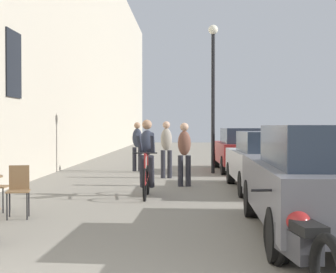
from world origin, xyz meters
name	(u,v)px	position (x,y,z in m)	size (l,w,h in m)	color
building_facade_left	(53,15)	(-3.45, 14.00, 5.48)	(0.54, 68.00, 10.96)	#B7AD99
cafe_chair_mid_toward_street	(19,187)	(-1.66, 4.82, 0.52)	(0.45, 0.45, 0.89)	black
cyclist_on_bicycle	(147,160)	(0.34, 7.48, 0.81)	(0.52, 1.76, 1.74)	black
pedestrian_near	(184,151)	(1.17, 9.41, 0.93)	(0.37, 0.28, 1.65)	#26262D
pedestrian_mid	(166,146)	(0.63, 11.46, 0.96)	(0.37, 0.29, 1.71)	#26262D
pedestrian_far	(137,144)	(-0.46, 13.69, 0.95)	(0.37, 0.28, 1.69)	#26262D
street_lamp	(213,79)	(2.11, 13.07, 3.11)	(0.32, 0.32, 4.90)	black
parked_car_nearest	(323,180)	(3.12, 3.40, 0.82)	(1.97, 4.49, 1.58)	#595960
parked_car_second	(268,160)	(3.21, 8.62, 0.75)	(1.76, 4.06, 1.44)	#B7B7BC
parked_car_third	(243,149)	(3.20, 13.86, 0.77)	(1.87, 4.25, 1.49)	maroon
parked_motorcycle	(298,243)	(2.33, 1.34, 0.40)	(0.62, 2.14, 0.92)	black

